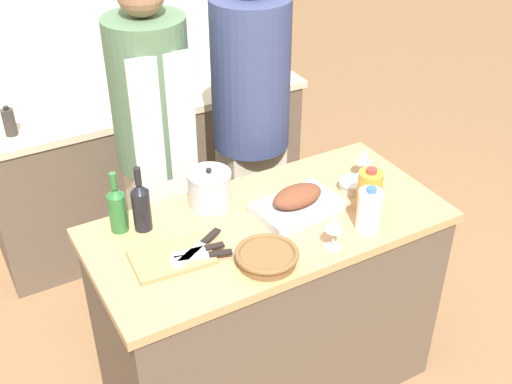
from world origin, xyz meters
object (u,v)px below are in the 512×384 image
(juice_jug, at_px, (369,191))
(condiment_bottle_extra, at_px, (9,122))
(stand_mixer, at_px, (155,70))
(person_cook_guest, at_px, (251,119))
(condiment_bottle_tall, at_px, (189,68))
(wine_glass_right, at_px, (334,225))
(knife_paring, at_px, (201,250))
(cutting_board, at_px, (172,257))
(condiment_bottle_short, at_px, (148,66))
(wine_bottle_green, at_px, (141,205))
(mixing_bowl, at_px, (353,185))
(wine_glass_left, at_px, (364,157))
(wine_bottle_dark, at_px, (117,208))
(milk_jug, at_px, (369,210))
(roasting_pan, at_px, (297,203))
(knife_bread, at_px, (204,255))
(wicker_basket, at_px, (267,256))
(knife_chef, at_px, (199,246))
(stock_pot, at_px, (210,189))

(juice_jug, relative_size, condiment_bottle_extra, 1.25)
(stand_mixer, xyz_separation_m, person_cook_guest, (0.21, -0.71, -0.04))
(condiment_bottle_tall, bearing_deg, condiment_bottle_extra, -170.79)
(wine_glass_right, relative_size, knife_paring, 0.72)
(knife_paring, bearing_deg, cutting_board, 166.33)
(condiment_bottle_short, bearing_deg, wine_bottle_green, -112.23)
(mixing_bowl, height_order, wine_glass_left, wine_glass_left)
(knife_paring, bearing_deg, wine_bottle_green, 116.12)
(condiment_bottle_tall, bearing_deg, wine_bottle_dark, -124.62)
(wine_glass_left, bearing_deg, wine_bottle_green, 173.43)
(milk_jug, xyz_separation_m, person_cook_guest, (-0.01, 0.92, -0.02))
(roasting_pan, xyz_separation_m, knife_bread, (-0.46, -0.09, -0.02))
(knife_paring, xyz_separation_m, condiment_bottle_extra, (-0.40, 1.37, 0.02))
(roasting_pan, bearing_deg, wine_bottle_dark, 160.34)
(wine_glass_left, xyz_separation_m, condiment_bottle_short, (-0.41, 1.49, -0.03))
(knife_bread, bearing_deg, condiment_bottle_short, 75.13)
(milk_jug, xyz_separation_m, condiment_bottle_extra, (-1.04, 1.54, -0.05))
(juice_jug, bearing_deg, roasting_pan, 152.81)
(milk_jug, height_order, condiment_bottle_short, milk_jug)
(wicker_basket, bearing_deg, knife_chef, 135.21)
(wicker_basket, bearing_deg, roasting_pan, 39.23)
(condiment_bottle_short, bearing_deg, milk_jug, -83.83)
(milk_jug, height_order, knife_paring, milk_jug)
(knife_bread, xyz_separation_m, condiment_bottle_short, (0.44, 1.68, 0.05))
(roasting_pan, xyz_separation_m, stand_mixer, (-0.04, 1.40, 0.07))
(knife_chef, xyz_separation_m, knife_paring, (-0.00, -0.02, 0.00))
(knife_chef, relative_size, condiment_bottle_short, 1.17)
(roasting_pan, distance_m, knife_chef, 0.45)
(wicker_basket, height_order, stock_pot, stock_pot)
(cutting_board, relative_size, condiment_bottle_short, 1.42)
(person_cook_guest, bearing_deg, knife_paring, -129.79)
(juice_jug, height_order, wine_glass_right, juice_jug)
(roasting_pan, bearing_deg, condiment_bottle_tall, 82.53)
(wicker_basket, relative_size, condiment_bottle_short, 1.10)
(wine_bottle_dark, distance_m, wine_glass_right, 0.83)
(cutting_board, xyz_separation_m, knife_chef, (0.11, -0.00, 0.01))
(wine_bottle_dark, height_order, person_cook_guest, person_cook_guest)
(stock_pot, height_order, knife_bread, stock_pot)
(condiment_bottle_extra, bearing_deg, cutting_board, -77.49)
(wine_bottle_green, xyz_separation_m, condiment_bottle_extra, (-0.28, 1.11, -0.07))
(knife_paring, relative_size, knife_bread, 0.86)
(knife_bread, height_order, stand_mixer, stand_mixer)
(knife_bread, distance_m, stand_mixer, 1.56)
(wicker_basket, distance_m, wine_glass_left, 0.73)
(milk_jug, bearing_deg, condiment_bottle_extra, 123.96)
(stock_pot, distance_m, wine_bottle_green, 0.30)
(knife_bread, bearing_deg, knife_chef, 81.38)
(roasting_pan, bearing_deg, cutting_board, -176.89)
(milk_jug, xyz_separation_m, knife_paring, (-0.64, 0.18, -0.07))
(wine_glass_right, distance_m, knife_chef, 0.51)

